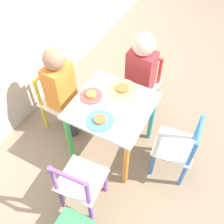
{
  "coord_description": "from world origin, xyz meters",
  "views": [
    {
      "loc": [
        -0.99,
        -0.53,
        1.74
      ],
      "look_at": [
        0.0,
        0.0,
        0.42
      ],
      "focal_mm": 42.0,
      "sensor_mm": 36.0,
      "label": 1
    }
  ],
  "objects_px": {
    "chair_red": "(141,86)",
    "plate_back": "(91,96)",
    "chair_purple": "(80,184)",
    "plate_left": "(100,120)",
    "child_right": "(140,71)",
    "chair_yellow": "(59,101)",
    "plate_right": "(122,89)",
    "kids_table": "(112,114)",
    "child_back": "(62,86)",
    "chair_blue": "(178,149)"
  },
  "relations": [
    {
      "from": "chair_purple",
      "to": "plate_left",
      "type": "distance_m",
      "value": 0.4
    },
    {
      "from": "chair_purple",
      "to": "plate_right",
      "type": "distance_m",
      "value": 0.67
    },
    {
      "from": "chair_purple",
      "to": "child_back",
      "type": "xyz_separation_m",
      "value": [
        0.49,
        0.45,
        0.19
      ]
    },
    {
      "from": "plate_back",
      "to": "child_back",
      "type": "bearing_deg",
      "value": 85.89
    },
    {
      "from": "child_right",
      "to": "plate_left",
      "type": "relative_size",
      "value": 4.51
    },
    {
      "from": "chair_red",
      "to": "chair_purple",
      "type": "relative_size",
      "value": 1.0
    },
    {
      "from": "chair_red",
      "to": "plate_right",
      "type": "bearing_deg",
      "value": -90.94
    },
    {
      "from": "child_right",
      "to": "child_back",
      "type": "height_order",
      "value": "child_right"
    },
    {
      "from": "chair_blue",
      "to": "plate_right",
      "type": "relative_size",
      "value": 2.59
    },
    {
      "from": "chair_red",
      "to": "chair_yellow",
      "type": "xyz_separation_m",
      "value": [
        -0.45,
        0.49,
        0.0
      ]
    },
    {
      "from": "chair_yellow",
      "to": "child_right",
      "type": "height_order",
      "value": "child_right"
    },
    {
      "from": "chair_yellow",
      "to": "child_right",
      "type": "xyz_separation_m",
      "value": [
        0.39,
        -0.49,
        0.21
      ]
    },
    {
      "from": "kids_table",
      "to": "plate_right",
      "type": "relative_size",
      "value": 2.5
    },
    {
      "from": "chair_purple",
      "to": "plate_back",
      "type": "relative_size",
      "value": 3.44
    },
    {
      "from": "chair_blue",
      "to": "chair_yellow",
      "type": "bearing_deg",
      "value": -93.99
    },
    {
      "from": "chair_purple",
      "to": "plate_right",
      "type": "xyz_separation_m",
      "value": [
        0.62,
        0.03,
        0.24
      ]
    },
    {
      "from": "plate_left",
      "to": "plate_right",
      "type": "bearing_deg",
      "value": -0.0
    },
    {
      "from": "plate_back",
      "to": "child_right",
      "type": "bearing_deg",
      "value": -22.16
    },
    {
      "from": "chair_red",
      "to": "chair_blue",
      "type": "xyz_separation_m",
      "value": [
        -0.43,
        -0.46,
        0.0
      ]
    },
    {
      "from": "chair_purple",
      "to": "child_right",
      "type": "relative_size",
      "value": 0.67
    },
    {
      "from": "chair_red",
      "to": "plate_back",
      "type": "xyz_separation_m",
      "value": [
        -0.47,
        0.17,
        0.24
      ]
    },
    {
      "from": "kids_table",
      "to": "child_back",
      "type": "height_order",
      "value": "child_back"
    },
    {
      "from": "child_right",
      "to": "plate_back",
      "type": "bearing_deg",
      "value": -110.12
    },
    {
      "from": "chair_yellow",
      "to": "plate_back",
      "type": "bearing_deg",
      "value": -91.24
    },
    {
      "from": "plate_back",
      "to": "plate_left",
      "type": "height_order",
      "value": "same"
    },
    {
      "from": "chair_purple",
      "to": "child_back",
      "type": "bearing_deg",
      "value": -51.79
    },
    {
      "from": "chair_purple",
      "to": "plate_left",
      "type": "xyz_separation_m",
      "value": [
        0.32,
        0.03,
        0.24
      ]
    },
    {
      "from": "kids_table",
      "to": "plate_back",
      "type": "bearing_deg",
      "value": 90.0
    },
    {
      "from": "chair_purple",
      "to": "chair_red",
      "type": "bearing_deg",
      "value": -93.04
    },
    {
      "from": "child_right",
      "to": "plate_back",
      "type": "distance_m",
      "value": 0.45
    },
    {
      "from": "kids_table",
      "to": "plate_back",
      "type": "relative_size",
      "value": 3.32
    },
    {
      "from": "chair_red",
      "to": "chair_yellow",
      "type": "distance_m",
      "value": 0.67
    },
    {
      "from": "kids_table",
      "to": "plate_right",
      "type": "xyz_separation_m",
      "value": [
        0.15,
        0.0,
        0.1
      ]
    },
    {
      "from": "chair_yellow",
      "to": "child_right",
      "type": "distance_m",
      "value": 0.66
    },
    {
      "from": "chair_red",
      "to": "chair_yellow",
      "type": "height_order",
      "value": "same"
    },
    {
      "from": "plate_left",
      "to": "chair_blue",
      "type": "bearing_deg",
      "value": -67.19
    },
    {
      "from": "kids_table",
      "to": "child_back",
      "type": "relative_size",
      "value": 0.66
    },
    {
      "from": "kids_table",
      "to": "child_back",
      "type": "bearing_deg",
      "value": 87.42
    },
    {
      "from": "plate_left",
      "to": "chair_purple",
      "type": "bearing_deg",
      "value": -174.01
    },
    {
      "from": "kids_table",
      "to": "chair_blue",
      "type": "xyz_separation_m",
      "value": [
        0.04,
        -0.47,
        -0.14
      ]
    },
    {
      "from": "kids_table",
      "to": "chair_red",
      "type": "height_order",
      "value": "chair_red"
    },
    {
      "from": "chair_blue",
      "to": "child_back",
      "type": "relative_size",
      "value": 0.68
    },
    {
      "from": "child_back",
      "to": "plate_back",
      "type": "xyz_separation_m",
      "value": [
        -0.02,
        -0.26,
        0.05
      ]
    },
    {
      "from": "plate_left",
      "to": "chair_yellow",
      "type": "bearing_deg",
      "value": 69.69
    },
    {
      "from": "chair_yellow",
      "to": "child_right",
      "type": "bearing_deg",
      "value": -48.61
    },
    {
      "from": "chair_yellow",
      "to": "plate_right",
      "type": "bearing_deg",
      "value": -72.29
    },
    {
      "from": "kids_table",
      "to": "plate_left",
      "type": "distance_m",
      "value": 0.18
    },
    {
      "from": "child_right",
      "to": "plate_left",
      "type": "xyz_separation_m",
      "value": [
        -0.57,
        0.01,
        0.04
      ]
    },
    {
      "from": "child_right",
      "to": "chair_blue",
      "type": "bearing_deg",
      "value": -36.91
    },
    {
      "from": "chair_red",
      "to": "child_back",
      "type": "distance_m",
      "value": 0.66
    }
  ]
}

